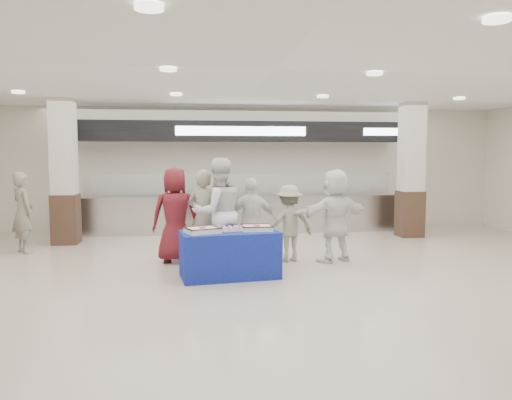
{
  "coord_description": "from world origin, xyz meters",
  "views": [
    {
      "loc": [
        -1.15,
        -7.21,
        2.0
      ],
      "look_at": [
        -0.06,
        1.6,
        1.17
      ],
      "focal_mm": 35.0,
      "sensor_mm": 36.0,
      "label": 1
    }
  ],
  "objects": [
    {
      "name": "sheet_cake_left",
      "position": [
        -1.04,
        0.61,
        0.8
      ],
      "size": [
        0.61,
        0.54,
        0.1
      ],
      "color": "white",
      "rests_on": "display_table"
    },
    {
      "name": "column_right",
      "position": [
        4.0,
        4.2,
        1.53
      ],
      "size": [
        0.55,
        0.55,
        3.2
      ],
      "color": "#372319",
      "rests_on": "ground"
    },
    {
      "name": "column_left",
      "position": [
        -4.0,
        4.2,
        1.53
      ],
      "size": [
        0.55,
        0.55,
        3.2
      ],
      "color": "#372319",
      "rests_on": "ground"
    },
    {
      "name": "civilian_white",
      "position": [
        1.41,
        1.67,
        0.86
      ],
      "size": [
        1.67,
        1.07,
        1.72
      ],
      "primitive_type": "imported",
      "rotation": [
        0.0,
        0.0,
        3.52
      ],
      "color": "white",
      "rests_on": "ground"
    },
    {
      "name": "ground",
      "position": [
        0.0,
        0.0,
        0.0
      ],
      "size": [
        14.0,
        14.0,
        0.0
      ],
      "primitive_type": "plane",
      "color": "beige",
      "rests_on": "ground"
    },
    {
      "name": "display_table",
      "position": [
        -0.6,
        0.72,
        0.38
      ],
      "size": [
        1.64,
        0.98,
        0.75
      ],
      "primitive_type": "cube",
      "rotation": [
        0.0,
        0.0,
        0.14
      ],
      "color": "#152996",
      "rests_on": "ground"
    },
    {
      "name": "cupcake_tray",
      "position": [
        -0.63,
        0.75,
        0.79
      ],
      "size": [
        0.49,
        0.39,
        0.07
      ],
      "color": "#A9A9AE",
      "rests_on": "display_table"
    },
    {
      "name": "chef_tall",
      "position": [
        -0.74,
        1.47,
        0.96
      ],
      "size": [
        1.1,
        0.96,
        1.92
      ],
      "primitive_type": "imported",
      "rotation": [
        0.0,
        0.0,
        3.43
      ],
      "color": "white",
      "rests_on": "ground"
    },
    {
      "name": "chef_short",
      "position": [
        -0.13,
        1.65,
        0.78
      ],
      "size": [
        0.93,
        0.41,
        1.57
      ],
      "primitive_type": "imported",
      "rotation": [
        0.0,
        0.0,
        3.11
      ],
      "color": "white",
      "rests_on": "ground"
    },
    {
      "name": "sheet_cake_right",
      "position": [
        -0.15,
        0.76,
        0.8
      ],
      "size": [
        0.49,
        0.38,
        0.1
      ],
      "color": "white",
      "rests_on": "display_table"
    },
    {
      "name": "soldier_bg",
      "position": [
        -4.59,
        3.24,
        0.82
      ],
      "size": [
        0.68,
        0.71,
        1.64
      ],
      "primitive_type": "imported",
      "rotation": [
        0.0,
        0.0,
        2.27
      ],
      "color": "gray",
      "rests_on": "ground"
    },
    {
      "name": "soldier_a",
      "position": [
        -0.99,
        1.75,
        0.86
      ],
      "size": [
        0.74,
        0.62,
        1.72
      ],
      "primitive_type": "imported",
      "rotation": [
        0.0,
        0.0,
        2.74
      ],
      "color": "gray",
      "rests_on": "ground"
    },
    {
      "name": "civilian_maroon",
      "position": [
        -1.51,
        1.99,
        0.88
      ],
      "size": [
        0.88,
        0.6,
        1.75
      ],
      "primitive_type": "imported",
      "rotation": [
        0.0,
        0.0,
        3.19
      ],
      "color": "maroon",
      "rests_on": "ground"
    },
    {
      "name": "serving_line",
      "position": [
        0.0,
        5.4,
        1.16
      ],
      "size": [
        8.7,
        0.85,
        2.8
      ],
      "color": "#B3B5BA",
      "rests_on": "ground"
    },
    {
      "name": "soldier_b",
      "position": [
        0.58,
        1.81,
        0.71
      ],
      "size": [
        1.01,
        0.72,
        1.42
      ],
      "primitive_type": "imported",
      "rotation": [
        0.0,
        0.0,
        3.36
      ],
      "color": "gray",
      "rests_on": "ground"
    }
  ]
}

